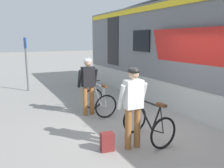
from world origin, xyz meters
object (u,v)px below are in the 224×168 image
cyclist_far_in_dark (88,81)px  backpack_on_platform (107,142)px  cyclist_near_in_white (133,101)px  bicycle_near_black (148,124)px  platform_sign_post (26,55)px  bicycle_far_white (99,101)px

cyclist_far_in_dark → backpack_on_platform: bearing=-102.1°
cyclist_near_in_white → bicycle_near_black: cyclist_near_in_white is taller
bicycle_near_black → backpack_on_platform: bearing=-177.5°
platform_sign_post → bicycle_near_black: bearing=-75.2°
backpack_on_platform → bicycle_far_white: bearing=78.0°
bicycle_far_white → platform_sign_post: 4.86m
bicycle_far_white → platform_sign_post: (-1.59, 4.43, 1.22)m
cyclist_near_in_white → platform_sign_post: (-1.26, 6.96, 0.57)m
cyclist_near_in_white → bicycle_far_white: 2.63m
cyclist_far_in_dark → bicycle_far_white: cyclist_far_in_dark is taller
backpack_on_platform → platform_sign_post: 7.02m
bicycle_far_white → backpack_on_platform: (-0.87, -2.40, -0.20)m
bicycle_far_white → backpack_on_platform: size_ratio=2.69×
bicycle_near_black → bicycle_far_white: (-0.20, 2.36, 0.00)m
cyclist_near_in_white → bicycle_far_white: size_ratio=1.64×
cyclist_near_in_white → cyclist_far_in_dark: size_ratio=1.00×
cyclist_far_in_dark → platform_sign_post: (-1.23, 4.42, 0.57)m
cyclist_near_in_white → platform_sign_post: 7.09m
cyclist_far_in_dark → bicycle_near_black: size_ratio=1.58×
platform_sign_post → backpack_on_platform: bearing=-84.0°
cyclist_near_in_white → backpack_on_platform: size_ratio=4.40×
bicycle_near_black → backpack_on_platform: size_ratio=2.80×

